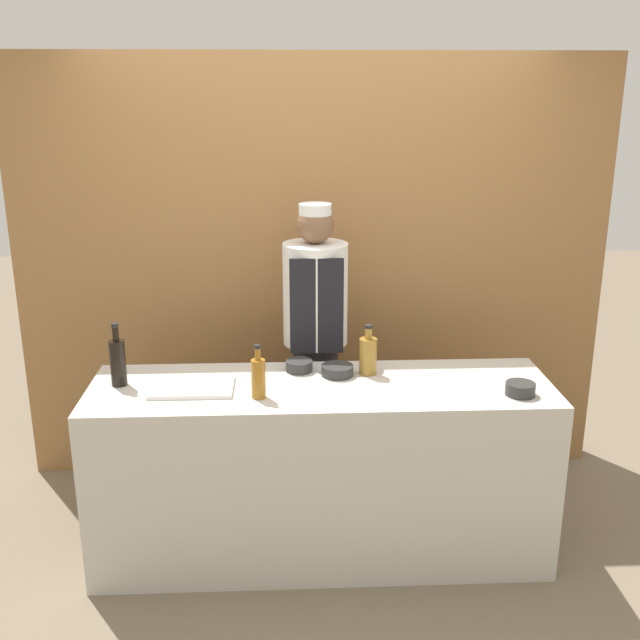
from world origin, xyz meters
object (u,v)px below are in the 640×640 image
at_px(sauce_bowl_purple, 520,388).
at_px(bottle_vinegar, 368,355).
at_px(bottle_soy, 118,361).
at_px(sauce_bowl_green, 337,370).
at_px(cutting_board, 192,387).
at_px(sauce_bowl_yellow, 299,365).
at_px(bottle_amber, 258,377).
at_px(chef_center, 315,346).

xyz_separation_m(sauce_bowl_purple, bottle_vinegar, (-0.66, 0.30, 0.06)).
height_order(bottle_soy, bottle_vinegar, bottle_soy).
distance_m(sauce_bowl_green, bottle_vinegar, 0.16).
height_order(sauce_bowl_green, bottle_soy, bottle_soy).
bearing_deg(bottle_vinegar, sauce_bowl_purple, -24.21).
xyz_separation_m(cutting_board, bottle_vinegar, (0.83, 0.16, 0.09)).
bearing_deg(sauce_bowl_purple, sauce_bowl_green, 160.82).
distance_m(cutting_board, bottle_soy, 0.37).
relative_size(sauce_bowl_yellow, cutting_board, 0.35).
height_order(sauce_bowl_purple, bottle_soy, bottle_soy).
xyz_separation_m(sauce_bowl_purple, cutting_board, (-1.49, 0.14, -0.02)).
relative_size(bottle_amber, bottle_vinegar, 1.00).
xyz_separation_m(sauce_bowl_purple, sauce_bowl_green, (-0.81, 0.28, -0.00)).
xyz_separation_m(sauce_bowl_purple, bottle_amber, (-1.18, 0.03, 0.06)).
xyz_separation_m(sauce_bowl_yellow, bottle_vinegar, (0.33, -0.05, 0.07)).
height_order(cutting_board, bottle_vinegar, bottle_vinegar).
height_order(sauce_bowl_purple, sauce_bowl_yellow, sauce_bowl_purple).
bearing_deg(bottle_soy, sauce_bowl_yellow, 9.51).
height_order(sauce_bowl_purple, bottle_amber, bottle_amber).
distance_m(bottle_amber, bottle_vinegar, 0.59).
bearing_deg(sauce_bowl_green, bottle_amber, -145.59).
bearing_deg(sauce_bowl_green, bottle_vinegar, 5.87).
height_order(sauce_bowl_yellow, chef_center, chef_center).
bearing_deg(chef_center, sauce_bowl_purple, -36.69).
distance_m(cutting_board, bottle_vinegar, 0.85).
bearing_deg(cutting_board, bottle_soy, 168.69).
bearing_deg(cutting_board, sauce_bowl_yellow, 22.86).
height_order(sauce_bowl_green, sauce_bowl_yellow, sauce_bowl_yellow).
distance_m(sauce_bowl_purple, sauce_bowl_yellow, 1.05).
distance_m(sauce_bowl_yellow, chef_center, 0.33).
distance_m(sauce_bowl_green, cutting_board, 0.70).
bearing_deg(bottle_soy, sauce_bowl_purple, -6.43).
distance_m(sauce_bowl_purple, bottle_soy, 1.85).
relative_size(cutting_board, bottle_soy, 1.26).
xyz_separation_m(sauce_bowl_green, bottle_vinegar, (0.15, 0.02, 0.07)).
height_order(sauce_bowl_purple, chef_center, chef_center).
bearing_deg(sauce_bowl_purple, bottle_vinegar, 155.79).
xyz_separation_m(bottle_amber, chef_center, (0.28, 0.64, -0.08)).
distance_m(bottle_soy, bottle_vinegar, 1.18).
distance_m(sauce_bowl_green, bottle_amber, 0.45).
relative_size(sauce_bowl_purple, chef_center, 0.08).
bearing_deg(chef_center, cutting_board, -138.07).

